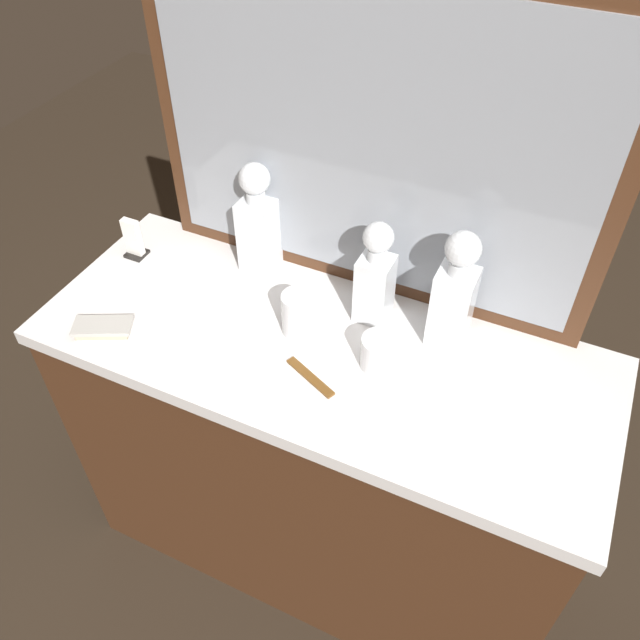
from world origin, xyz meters
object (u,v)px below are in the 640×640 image
(crystal_tumbler_center, at_px, (299,315))
(napkin_holder, at_px, (134,241))
(crystal_decanter_far_right, at_px, (375,281))
(crystal_decanter_far_left, at_px, (453,299))
(silver_brush_front, at_px, (103,328))
(crystal_tumbler_far_left, at_px, (379,353))
(crystal_decanter_left, at_px, (258,228))
(tortoiseshell_comb, at_px, (310,377))

(crystal_tumbler_center, xyz_separation_m, napkin_holder, (-0.51, 0.07, -0.00))
(crystal_decanter_far_right, distance_m, napkin_holder, 0.65)
(crystal_decanter_far_right, relative_size, crystal_tumbler_center, 2.45)
(crystal_tumbler_center, relative_size, napkin_holder, 0.98)
(crystal_decanter_far_left, height_order, silver_brush_front, crystal_decanter_far_left)
(crystal_decanter_far_right, xyz_separation_m, crystal_decanter_far_left, (0.18, 0.00, 0.01))
(silver_brush_front, bearing_deg, crystal_tumbler_far_left, 15.82)
(crystal_decanter_far_right, distance_m, silver_brush_front, 0.64)
(crystal_decanter_far_left, height_order, napkin_holder, crystal_decanter_far_left)
(napkin_holder, bearing_deg, crystal_decanter_far_right, 4.26)
(crystal_decanter_far_left, bearing_deg, crystal_decanter_left, 174.28)
(crystal_tumbler_center, distance_m, silver_brush_front, 0.46)
(crystal_decanter_far_right, distance_m, crystal_decanter_far_left, 0.18)
(silver_brush_front, bearing_deg, crystal_decanter_far_left, 23.67)
(crystal_decanter_far_left, distance_m, tortoiseshell_comb, 0.35)
(tortoiseshell_comb, bearing_deg, crystal_decanter_left, 133.86)
(tortoiseshell_comb, bearing_deg, silver_brush_front, -171.38)
(napkin_holder, bearing_deg, silver_brush_front, -68.56)
(crystal_decanter_far_right, bearing_deg, crystal_decanter_left, 170.64)
(crystal_tumbler_far_left, xyz_separation_m, tortoiseshell_comb, (-0.12, -0.10, -0.03))
(crystal_decanter_far_left, relative_size, silver_brush_front, 2.00)
(crystal_decanter_left, height_order, crystal_tumbler_far_left, crystal_decanter_left)
(tortoiseshell_comb, distance_m, napkin_holder, 0.63)
(tortoiseshell_comb, relative_size, napkin_holder, 1.23)
(crystal_tumbler_far_left, relative_size, tortoiseshell_comb, 0.59)
(tortoiseshell_comb, bearing_deg, napkin_holder, 162.32)
(crystal_tumbler_far_left, bearing_deg, crystal_decanter_far_right, 116.23)
(crystal_decanter_far_right, distance_m, crystal_tumbler_far_left, 0.17)
(crystal_decanter_far_right, height_order, crystal_tumbler_far_left, crystal_decanter_far_right)
(crystal_decanter_far_right, relative_size, napkin_holder, 2.41)
(crystal_decanter_far_right, height_order, tortoiseshell_comb, crystal_decanter_far_right)
(crystal_tumbler_far_left, xyz_separation_m, crystal_tumbler_center, (-0.20, 0.02, 0.01))
(crystal_decanter_left, distance_m, crystal_tumbler_center, 0.27)
(crystal_decanter_left, xyz_separation_m, crystal_tumbler_far_left, (0.40, -0.20, -0.08))
(crystal_tumbler_far_left, bearing_deg, crystal_decanter_far_left, 52.21)
(crystal_tumbler_center, relative_size, silver_brush_front, 0.73)
(crystal_decanter_far_right, bearing_deg, crystal_tumbler_center, -138.39)
(crystal_decanter_far_left, distance_m, crystal_tumbler_center, 0.35)
(crystal_decanter_left, relative_size, crystal_tumbler_far_left, 3.69)
(crystal_decanter_left, relative_size, tortoiseshell_comb, 2.18)
(crystal_tumbler_center, xyz_separation_m, silver_brush_front, (-0.41, -0.20, -0.04))
(crystal_decanter_left, bearing_deg, tortoiseshell_comb, -46.14)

